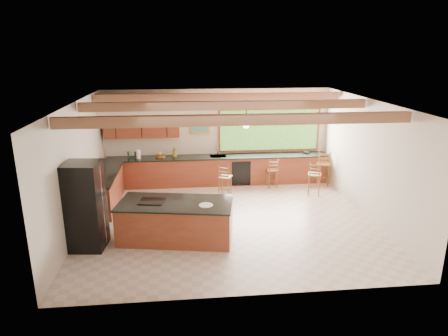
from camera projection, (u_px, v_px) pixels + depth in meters
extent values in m
plane|color=beige|center=(228.00, 220.00, 10.17)|extent=(7.20, 7.20, 0.00)
cube|color=beige|center=(217.00, 136.00, 12.84)|extent=(7.20, 0.04, 3.00)
cube|color=beige|center=(251.00, 218.00, 6.64)|extent=(7.20, 0.04, 3.00)
cube|color=beige|center=(77.00, 168.00, 9.39)|extent=(0.04, 6.50, 3.00)
cube|color=beige|center=(370.00, 160.00, 10.09)|extent=(0.04, 6.50, 3.00)
cube|color=#A26D51|center=(229.00, 102.00, 9.31)|extent=(7.20, 6.50, 0.04)
cube|color=#8D5D46|center=(238.00, 120.00, 7.83)|extent=(7.10, 0.15, 0.22)
cube|color=#8D5D46|center=(226.00, 105.00, 9.83)|extent=(7.10, 0.15, 0.22)
cube|color=#8D5D46|center=(220.00, 97.00, 11.54)|extent=(7.10, 0.15, 0.22)
cube|color=brown|center=(142.00, 126.00, 12.31)|extent=(2.30, 0.35, 0.70)
cube|color=beige|center=(140.00, 107.00, 12.07)|extent=(2.60, 0.50, 0.48)
cylinder|color=#FFEABF|center=(117.00, 115.00, 12.07)|extent=(0.10, 0.10, 0.01)
cylinder|color=#FFEABF|center=(164.00, 114.00, 12.21)|extent=(0.10, 0.10, 0.01)
cube|color=#74AF3E|center=(269.00, 130.00, 12.93)|extent=(3.20, 0.04, 1.30)
cube|color=gold|center=(200.00, 126.00, 12.65)|extent=(0.64, 0.03, 0.54)
cube|color=#457D65|center=(200.00, 126.00, 12.64)|extent=(0.54, 0.01, 0.44)
cube|color=brown|center=(218.00, 171.00, 12.82)|extent=(7.00, 0.65, 0.88)
cube|color=black|center=(218.00, 157.00, 12.69)|extent=(7.04, 0.69, 0.04)
cube|color=brown|center=(106.00, 191.00, 11.01)|extent=(0.65, 2.35, 0.88)
cube|color=black|center=(104.00, 175.00, 10.88)|extent=(0.69, 2.39, 0.04)
cube|color=black|center=(241.00, 174.00, 12.58)|extent=(0.60, 0.02, 0.78)
cube|color=silver|center=(218.00, 157.00, 12.68)|extent=(0.50, 0.38, 0.03)
cylinder|color=silver|center=(218.00, 150.00, 12.83)|extent=(0.03, 0.03, 0.30)
cylinder|color=silver|center=(218.00, 147.00, 12.69)|extent=(0.03, 0.20, 0.03)
cylinder|color=white|center=(139.00, 154.00, 12.31)|extent=(0.12, 0.12, 0.30)
cylinder|color=#1D411A|center=(128.00, 155.00, 12.49)|extent=(0.05, 0.05, 0.19)
cylinder|color=#1D411A|center=(135.00, 155.00, 12.39)|extent=(0.06, 0.06, 0.21)
cube|color=black|center=(306.00, 152.00, 12.97)|extent=(0.23, 0.21, 0.08)
cube|color=brown|center=(176.00, 221.00, 9.09)|extent=(2.68, 1.58, 0.85)
cube|color=black|center=(175.00, 203.00, 8.96)|extent=(2.72, 1.62, 0.04)
cube|color=black|center=(152.00, 201.00, 8.99)|extent=(0.63, 0.54, 0.02)
cylinder|color=white|center=(206.00, 205.00, 8.77)|extent=(0.31, 0.31, 0.02)
cube|color=black|center=(85.00, 206.00, 8.55)|extent=(0.82, 0.80, 1.93)
cube|color=silver|center=(103.00, 205.00, 8.58)|extent=(0.03, 0.05, 1.77)
cube|color=brown|center=(225.00, 177.00, 11.67)|extent=(0.47, 0.47, 0.04)
cylinder|color=brown|center=(221.00, 189.00, 11.61)|extent=(0.03, 0.03, 0.58)
cylinder|color=brown|center=(230.00, 188.00, 11.64)|extent=(0.03, 0.03, 0.58)
cylinder|color=brown|center=(220.00, 185.00, 11.88)|extent=(0.03, 0.03, 0.58)
cylinder|color=brown|center=(229.00, 185.00, 11.90)|extent=(0.03, 0.03, 0.58)
cube|color=brown|center=(272.00, 170.00, 12.46)|extent=(0.35, 0.35, 0.04)
cylinder|color=brown|center=(269.00, 180.00, 12.40)|extent=(0.03, 0.03, 0.55)
cylinder|color=brown|center=(277.00, 180.00, 12.43)|extent=(0.03, 0.03, 0.55)
cylinder|color=brown|center=(267.00, 178.00, 12.66)|extent=(0.03, 0.03, 0.55)
cylinder|color=brown|center=(275.00, 177.00, 12.68)|extent=(0.03, 0.03, 0.55)
cube|color=brown|center=(315.00, 174.00, 11.78)|extent=(0.48, 0.48, 0.04)
cylinder|color=brown|center=(311.00, 187.00, 11.72)|extent=(0.04, 0.04, 0.61)
cylinder|color=brown|center=(320.00, 186.00, 11.75)|extent=(0.04, 0.04, 0.61)
cylinder|color=brown|center=(308.00, 183.00, 12.01)|extent=(0.04, 0.04, 0.61)
cylinder|color=brown|center=(317.00, 183.00, 12.03)|extent=(0.04, 0.04, 0.61)
cube|color=brown|center=(323.00, 164.00, 12.63)|extent=(0.49, 0.49, 0.04)
cylinder|color=brown|center=(319.00, 176.00, 12.56)|extent=(0.04, 0.04, 0.68)
cylinder|color=brown|center=(329.00, 176.00, 12.59)|extent=(0.04, 0.04, 0.68)
cylinder|color=brown|center=(316.00, 173.00, 12.87)|extent=(0.04, 0.04, 0.68)
cylinder|color=brown|center=(325.00, 173.00, 12.91)|extent=(0.04, 0.04, 0.68)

